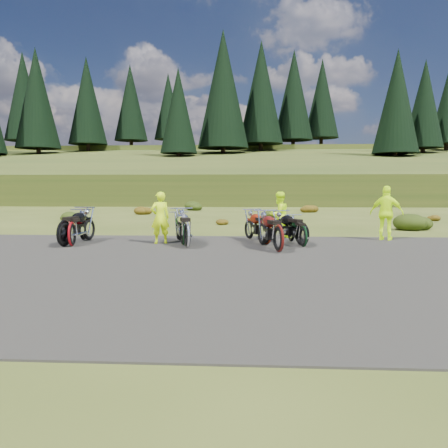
# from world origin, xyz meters

# --- Properties ---
(ground) EXTENTS (300.00, 300.00, 0.00)m
(ground) POSITION_xyz_m (0.00, 0.00, 0.00)
(ground) COLOR #3E4B19
(ground) RESTS_ON ground
(gravel_pad) EXTENTS (20.00, 12.00, 0.04)m
(gravel_pad) POSITION_xyz_m (0.00, -2.00, 0.00)
(gravel_pad) COLOR black
(gravel_pad) RESTS_ON ground
(hill_slope) EXTENTS (300.00, 45.97, 9.37)m
(hill_slope) POSITION_xyz_m (0.00, 50.00, 0.00)
(hill_slope) COLOR #304216
(hill_slope) RESTS_ON ground
(hill_plateau) EXTENTS (300.00, 90.00, 9.17)m
(hill_plateau) POSITION_xyz_m (0.00, 110.00, 0.00)
(hill_plateau) COLOR #304216
(hill_plateau) RESTS_ON ground
(conifer_15) EXTENTS (7.92, 7.92, 20.00)m
(conifer_15) POSITION_xyz_m (-45.00, 76.00, 20.16)
(conifer_15) COLOR black
(conifer_15) RESTS_ON ground
(conifer_17) EXTENTS (7.04, 7.04, 18.00)m
(conifer_17) POSITION_xyz_m (-33.00, 57.00, 15.97)
(conifer_17) COLOR black
(conifer_17) RESTS_ON ground
(conifer_18) EXTENTS (6.60, 6.60, 17.00)m
(conifer_18) POSITION_xyz_m (-27.00, 63.00, 16.66)
(conifer_18) COLOR black
(conifer_18) RESTS_ON ground
(conifer_19) EXTENTS (6.16, 6.16, 16.00)m
(conifer_19) POSITION_xyz_m (-21.00, 69.00, 17.36)
(conifer_19) COLOR black
(conifer_19) RESTS_ON ground
(conifer_20) EXTENTS (5.72, 5.72, 15.00)m
(conifer_20) POSITION_xyz_m (-15.00, 75.00, 17.65)
(conifer_20) COLOR black
(conifer_20) RESTS_ON ground
(conifer_21) EXTENTS (5.28, 5.28, 14.00)m
(conifer_21) POSITION_xyz_m (-9.00, 50.00, 12.56)
(conifer_21) COLOR black
(conifer_21) RESTS_ON ground
(conifer_22) EXTENTS (7.92, 7.92, 20.00)m
(conifer_22) POSITION_xyz_m (-3.00, 56.00, 16.77)
(conifer_22) COLOR black
(conifer_22) RESTS_ON ground
(conifer_23) EXTENTS (7.48, 7.48, 19.00)m
(conifer_23) POSITION_xyz_m (3.00, 62.00, 17.47)
(conifer_23) COLOR black
(conifer_23) RESTS_ON ground
(conifer_24) EXTENTS (7.04, 7.04, 18.00)m
(conifer_24) POSITION_xyz_m (9.00, 68.00, 18.16)
(conifer_24) COLOR black
(conifer_24) RESTS_ON ground
(conifer_25) EXTENTS (6.60, 6.60, 17.00)m
(conifer_25) POSITION_xyz_m (15.00, 74.00, 18.66)
(conifer_25) COLOR black
(conifer_25) RESTS_ON ground
(conifer_26) EXTENTS (6.16, 6.16, 16.00)m
(conifer_26) POSITION_xyz_m (21.00, 49.00, 13.37)
(conifer_26) COLOR black
(conifer_26) RESTS_ON ground
(conifer_27) EXTENTS (5.72, 5.72, 15.00)m
(conifer_27) POSITION_xyz_m (27.00, 55.00, 14.06)
(conifer_27) COLOR black
(conifer_27) RESTS_ON ground
(conifer_28) EXTENTS (5.28, 5.28, 14.00)m
(conifer_28) POSITION_xyz_m (33.00, 61.00, 14.76)
(conifer_28) COLOR black
(conifer_28) RESTS_ON ground
(shrub_1) EXTENTS (1.03, 1.03, 0.61)m
(shrub_1) POSITION_xyz_m (-9.10, 11.30, 0.31)
(shrub_1) COLOR black
(shrub_1) RESTS_ON ground
(shrub_2) EXTENTS (1.30, 1.30, 0.77)m
(shrub_2) POSITION_xyz_m (-6.20, 16.60, 0.38)
(shrub_2) COLOR #5D340B
(shrub_2) RESTS_ON ground
(shrub_3) EXTENTS (1.56, 1.56, 0.92)m
(shrub_3) POSITION_xyz_m (-3.30, 21.90, 0.46)
(shrub_3) COLOR black
(shrub_3) RESTS_ON ground
(shrub_4) EXTENTS (0.77, 0.77, 0.45)m
(shrub_4) POSITION_xyz_m (-0.40, 9.20, 0.23)
(shrub_4) COLOR #5D340B
(shrub_4) RESTS_ON ground
(shrub_5) EXTENTS (1.03, 1.03, 0.61)m
(shrub_5) POSITION_xyz_m (2.50, 14.50, 0.31)
(shrub_5) COLOR black
(shrub_5) RESTS_ON ground
(shrub_6) EXTENTS (1.30, 1.30, 0.77)m
(shrub_6) POSITION_xyz_m (5.40, 19.80, 0.38)
(shrub_6) COLOR #5D340B
(shrub_6) RESTS_ON ground
(shrub_7) EXTENTS (1.56, 1.56, 0.92)m
(shrub_7) POSITION_xyz_m (8.30, 7.10, 0.46)
(shrub_7) COLOR black
(shrub_7) RESTS_ON ground
(shrub_8) EXTENTS (0.77, 0.77, 0.45)m
(shrub_8) POSITION_xyz_m (11.20, 12.40, 0.23)
(shrub_8) COLOR #5D340B
(shrub_8) RESTS_ON ground
(motorcycle_0) EXTENTS (1.10, 2.43, 1.23)m
(motorcycle_0) POSITION_xyz_m (-4.79, 0.80, 0.00)
(motorcycle_0) COLOR black
(motorcycle_0) RESTS_ON ground
(motorcycle_1) EXTENTS (1.01, 2.27, 1.15)m
(motorcycle_1) POSITION_xyz_m (-4.59, 0.92, 0.00)
(motorcycle_1) COLOR maroon
(motorcycle_1) RESTS_ON ground
(motorcycle_2) EXTENTS (1.17, 2.10, 1.05)m
(motorcycle_2) POSITION_xyz_m (-1.12, 1.38, 0.00)
(motorcycle_2) COLOR black
(motorcycle_2) RESTS_ON ground
(motorcycle_3) EXTENTS (1.39, 2.43, 1.21)m
(motorcycle_3) POSITION_xyz_m (-0.89, 0.73, 0.00)
(motorcycle_3) COLOR silver
(motorcycle_3) RESTS_ON ground
(motorcycle_4) EXTENTS (1.36, 2.39, 1.19)m
(motorcycle_4) POSITION_xyz_m (1.87, 0.03, 0.00)
(motorcycle_4) COLOR #56120E
(motorcycle_4) RESTS_ON ground
(motorcycle_5) EXTENTS (1.66, 2.18, 1.11)m
(motorcycle_5) POSITION_xyz_m (2.71, 1.46, 0.00)
(motorcycle_5) COLOR black
(motorcycle_5) RESTS_ON ground
(motorcycle_6) EXTENTS (1.50, 2.27, 1.13)m
(motorcycle_6) POSITION_xyz_m (1.58, 1.69, 0.00)
(motorcycle_6) COLOR maroon
(motorcycle_6) RESTS_ON ground
(motorcycle_7) EXTENTS (1.00, 1.96, 0.98)m
(motorcycle_7) POSITION_xyz_m (2.72, 1.15, 0.00)
(motorcycle_7) COLOR black
(motorcycle_7) RESTS_ON ground
(person_middle) EXTENTS (0.74, 0.62, 1.72)m
(person_middle) POSITION_xyz_m (-1.92, 1.72, 0.86)
(person_middle) COLOR #CFFC0D
(person_middle) RESTS_ON ground
(person_right_a) EXTENTS (1.05, 1.02, 1.70)m
(person_right_a) POSITION_xyz_m (2.11, 3.43, 0.85)
(person_right_a) COLOR #CFFC0D
(person_right_a) RESTS_ON ground
(person_right_b) EXTENTS (1.21, 0.92, 1.92)m
(person_right_b) POSITION_xyz_m (5.85, 3.07, 0.96)
(person_right_b) COLOR #CFFC0D
(person_right_b) RESTS_ON ground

